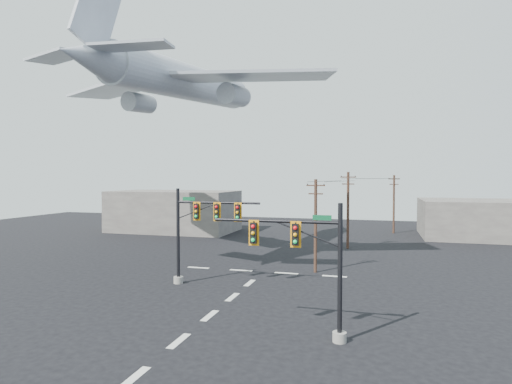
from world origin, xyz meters
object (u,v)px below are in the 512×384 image
(signal_mast_near, at_px, (311,266))
(utility_pole_a, at_px, (316,224))
(airliner, at_px, (186,83))
(utility_pole_b, at_px, (348,209))
(signal_mast_far, at_px, (197,231))
(utility_pole_c, at_px, (394,203))

(signal_mast_near, relative_size, utility_pole_a, 0.87)
(utility_pole_a, distance_m, airliner, 18.95)
(utility_pole_b, bearing_deg, utility_pole_a, -93.33)
(signal_mast_far, distance_m, utility_pole_c, 38.15)
(signal_mast_far, bearing_deg, utility_pole_c, 66.74)
(signal_mast_near, height_order, utility_pole_b, utility_pole_b)
(signal_mast_far, bearing_deg, airliner, 119.20)
(signal_mast_near, xyz_separation_m, signal_mast_far, (-9.77, 8.34, 0.40))
(signal_mast_far, height_order, utility_pole_c, utility_pole_c)
(utility_pole_c, bearing_deg, airliner, -153.73)
(signal_mast_near, height_order, airliner, airliner)
(signal_mast_far, xyz_separation_m, utility_pole_b, (9.65, 19.78, 0.45))
(signal_mast_far, distance_m, utility_pole_a, 10.30)
(utility_pole_a, relative_size, utility_pole_b, 0.91)
(utility_pole_a, distance_m, utility_pole_c, 29.30)
(signal_mast_near, distance_m, utility_pole_b, 28.14)
(signal_mast_near, xyz_separation_m, airliner, (-15.14, 17.95, 13.69))
(signal_mast_near, relative_size, signal_mast_far, 0.95)
(signal_mast_near, height_order, utility_pole_c, utility_pole_c)
(signal_mast_far, xyz_separation_m, airliner, (-5.37, 9.61, 13.29))
(signal_mast_far, height_order, utility_pole_a, utility_pole_a)
(utility_pole_a, distance_m, utility_pole_b, 13.26)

